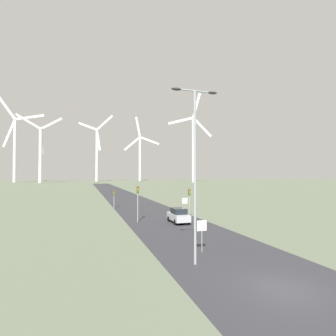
{
  "coord_description": "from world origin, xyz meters",
  "views": [
    {
      "loc": [
        -9.91,
        -11.38,
        5.97
      ],
      "look_at": [
        0.0,
        19.77,
        6.8
      ],
      "focal_mm": 28.0,
      "sensor_mm": 36.0,
      "label": 1
    }
  ],
  "objects_px": {
    "wind_turbine_far_right": "(193,143)",
    "wind_turbine_center": "(97,150)",
    "traffic_light_post_near_right": "(189,197)",
    "streetlamp": "(195,156)",
    "stop_sign_near": "(202,230)",
    "stop_sign_far": "(185,203)",
    "wind_turbine_left": "(40,149)",
    "wind_turbine_far_left": "(15,143)",
    "traffic_light_post_near_left": "(138,196)",
    "traffic_light_post_mid_left": "(114,195)",
    "wind_turbine_right": "(140,153)",
    "car_approaching": "(178,215)"
  },
  "relations": [
    {
      "from": "wind_turbine_left",
      "to": "wind_turbine_far_left",
      "type": "bearing_deg",
      "value": 135.15
    },
    {
      "from": "traffic_light_post_mid_left",
      "to": "stop_sign_far",
      "type": "bearing_deg",
      "value": -54.43
    },
    {
      "from": "wind_turbine_far_left",
      "to": "wind_turbine_right",
      "type": "distance_m",
      "value": 102.13
    },
    {
      "from": "wind_turbine_far_right",
      "to": "stop_sign_near",
      "type": "bearing_deg",
      "value": -112.98
    },
    {
      "from": "wind_turbine_far_right",
      "to": "wind_turbine_center",
      "type": "bearing_deg",
      "value": 144.6
    },
    {
      "from": "wind_turbine_far_left",
      "to": "wind_turbine_right",
      "type": "xyz_separation_m",
      "value": [
        101.21,
        12.85,
        -4.71
      ]
    },
    {
      "from": "stop_sign_near",
      "to": "traffic_light_post_near_left",
      "type": "relative_size",
      "value": 0.54
    },
    {
      "from": "wind_turbine_far_left",
      "to": "wind_turbine_left",
      "type": "xyz_separation_m",
      "value": [
        21.23,
        -21.12,
        -6.08
      ]
    },
    {
      "from": "stop_sign_far",
      "to": "traffic_light_post_near_right",
      "type": "bearing_deg",
      "value": -91.73
    },
    {
      "from": "stop_sign_far",
      "to": "wind_turbine_left",
      "type": "relative_size",
      "value": 0.05
    },
    {
      "from": "traffic_light_post_near_left",
      "to": "car_approaching",
      "type": "xyz_separation_m",
      "value": [
        4.74,
        -1.93,
        -2.39
      ]
    },
    {
      "from": "stop_sign_far",
      "to": "traffic_light_post_mid_left",
      "type": "height_order",
      "value": "traffic_light_post_mid_left"
    },
    {
      "from": "stop_sign_near",
      "to": "traffic_light_post_near_left",
      "type": "xyz_separation_m",
      "value": [
        -2.27,
        14.02,
        1.6
      ]
    },
    {
      "from": "traffic_light_post_near_left",
      "to": "wind_turbine_right",
      "type": "distance_m",
      "value": 214.83
    },
    {
      "from": "streetlamp",
      "to": "car_approaching",
      "type": "bearing_deg",
      "value": 74.31
    },
    {
      "from": "wind_turbine_far_left",
      "to": "wind_turbine_center",
      "type": "distance_m",
      "value": 62.56
    },
    {
      "from": "streetlamp",
      "to": "wind_turbine_left",
      "type": "relative_size",
      "value": 0.24
    },
    {
      "from": "stop_sign_far",
      "to": "traffic_light_post_mid_left",
      "type": "relative_size",
      "value": 0.82
    },
    {
      "from": "car_approaching",
      "to": "wind_turbine_center",
      "type": "distance_m",
      "value": 208.7
    },
    {
      "from": "car_approaching",
      "to": "wind_turbine_right",
      "type": "height_order",
      "value": "wind_turbine_right"
    },
    {
      "from": "stop_sign_far",
      "to": "traffic_light_post_near_right",
      "type": "height_order",
      "value": "traffic_light_post_near_right"
    },
    {
      "from": "streetlamp",
      "to": "wind_turbine_right",
      "type": "xyz_separation_m",
      "value": [
        42.13,
        225.68,
        18.72
      ]
    },
    {
      "from": "wind_turbine_far_left",
      "to": "wind_turbine_left",
      "type": "height_order",
      "value": "wind_turbine_far_left"
    },
    {
      "from": "wind_turbine_left",
      "to": "stop_sign_far",
      "type": "bearing_deg",
      "value": -75.59
    },
    {
      "from": "streetlamp",
      "to": "traffic_light_post_near_left",
      "type": "distance_m",
      "value": 16.85
    },
    {
      "from": "traffic_light_post_near_right",
      "to": "streetlamp",
      "type": "bearing_deg",
      "value": -111.12
    },
    {
      "from": "streetlamp",
      "to": "car_approaching",
      "type": "xyz_separation_m",
      "value": [
        4.06,
        14.45,
        -6.29
      ]
    },
    {
      "from": "traffic_light_post_mid_left",
      "to": "streetlamp",
      "type": "bearing_deg",
      "value": -86.11
    },
    {
      "from": "streetlamp",
      "to": "traffic_light_post_mid_left",
      "type": "relative_size",
      "value": 3.66
    },
    {
      "from": "traffic_light_post_mid_left",
      "to": "wind_turbine_far_left",
      "type": "distance_m",
      "value": 192.72
    },
    {
      "from": "traffic_light_post_near_left",
      "to": "traffic_light_post_near_right",
      "type": "xyz_separation_m",
      "value": [
        7.21,
        0.54,
        -0.35
      ]
    },
    {
      "from": "wind_turbine_left",
      "to": "stop_sign_near",
      "type": "bearing_deg",
      "value": -78.23
    },
    {
      "from": "stop_sign_near",
      "to": "wind_turbine_center",
      "type": "bearing_deg",
      "value": 89.68
    },
    {
      "from": "car_approaching",
      "to": "wind_turbine_left",
      "type": "relative_size",
      "value": 0.08
    },
    {
      "from": "wind_turbine_left",
      "to": "car_approaching",
      "type": "bearing_deg",
      "value": -76.7
    },
    {
      "from": "streetlamp",
      "to": "stop_sign_near",
      "type": "distance_m",
      "value": 6.2
    },
    {
      "from": "traffic_light_post_near_left",
      "to": "wind_turbine_left",
      "type": "relative_size",
      "value": 0.09
    },
    {
      "from": "stop_sign_far",
      "to": "traffic_light_post_near_left",
      "type": "distance_m",
      "value": 7.78
    },
    {
      "from": "wind_turbine_center",
      "to": "wind_turbine_far_left",
      "type": "bearing_deg",
      "value": -172.14
    },
    {
      "from": "traffic_light_post_mid_left",
      "to": "traffic_light_post_near_right",
      "type": "bearing_deg",
      "value": -58.31
    },
    {
      "from": "stop_sign_near",
      "to": "wind_turbine_far_left",
      "type": "xyz_separation_m",
      "value": [
        -60.67,
        210.46,
        28.93
      ]
    },
    {
      "from": "wind_turbine_left",
      "to": "wind_turbine_center",
      "type": "height_order",
      "value": "wind_turbine_center"
    },
    {
      "from": "wind_turbine_right",
      "to": "car_approaching",
      "type": "bearing_deg",
      "value": -100.22
    },
    {
      "from": "traffic_light_post_mid_left",
      "to": "wind_turbine_far_right",
      "type": "distance_m",
      "value": 161.89
    },
    {
      "from": "stop_sign_near",
      "to": "traffic_light_post_mid_left",
      "type": "distance_m",
      "value": 28.79
    },
    {
      "from": "wind_turbine_center",
      "to": "wind_turbine_right",
      "type": "distance_m",
      "value": 39.59
    },
    {
      "from": "car_approaching",
      "to": "wind_turbine_far_left",
      "type": "distance_m",
      "value": 210.29
    },
    {
      "from": "stop_sign_near",
      "to": "stop_sign_far",
      "type": "bearing_deg",
      "value": 73.05
    },
    {
      "from": "wind_turbine_far_right",
      "to": "stop_sign_far",
      "type": "bearing_deg",
      "value": -113.6
    },
    {
      "from": "stop_sign_near",
      "to": "traffic_light_post_near_left",
      "type": "distance_m",
      "value": 14.29
    }
  ]
}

